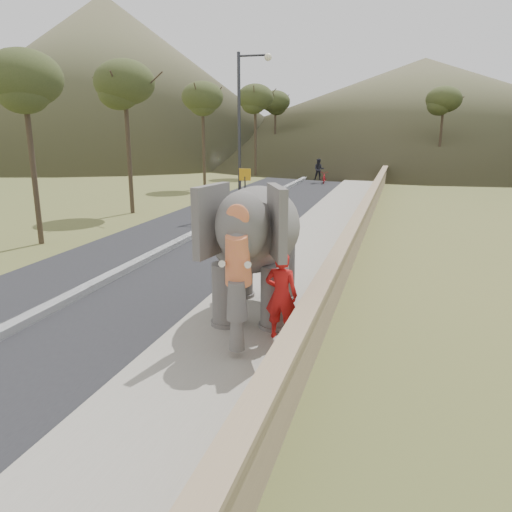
{
  "coord_description": "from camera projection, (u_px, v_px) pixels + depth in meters",
  "views": [
    {
      "loc": [
        3.22,
        -10.66,
        4.49
      ],
      "look_at": [
        0.2,
        -0.43,
        1.7
      ],
      "focal_mm": 35.0,
      "sensor_mm": 36.0,
      "label": 1
    }
  ],
  "objects": [
    {
      "name": "ground",
      "position": [
        253.0,
        320.0,
        11.91
      ],
      "size": [
        160.0,
        160.0,
        0.0
      ],
      "primitive_type": "plane",
      "color": "olive",
      "rests_on": "ground"
    },
    {
      "name": "road",
      "position": [
        211.0,
        228.0,
        22.55
      ],
      "size": [
        7.0,
        120.0,
        0.03
      ],
      "primitive_type": "cube",
      "color": "black",
      "rests_on": "ground"
    },
    {
      "name": "median",
      "position": [
        211.0,
        226.0,
        22.53
      ],
      "size": [
        0.35,
        120.0,
        0.22
      ],
      "primitive_type": "cube",
      "color": "black",
      "rests_on": "ground"
    },
    {
      "name": "walkway",
      "position": [
        321.0,
        233.0,
        21.17
      ],
      "size": [
        3.0,
        120.0,
        0.15
      ],
      "primitive_type": "cube",
      "color": "#9E9687",
      "rests_on": "ground"
    },
    {
      "name": "parapet",
      "position": [
        361.0,
        224.0,
        20.59
      ],
      "size": [
        0.3,
        120.0,
        1.1
      ],
      "primitive_type": "cube",
      "color": "tan",
      "rests_on": "ground"
    },
    {
      "name": "lamppost",
      "position": [
        245.0,
        118.0,
        25.1
      ],
      "size": [
        1.76,
        0.36,
        8.0
      ],
      "color": "#2A2A2E",
      "rests_on": "ground"
    },
    {
      "name": "signboard",
      "position": [
        245.0,
        184.0,
        25.27
      ],
      "size": [
        0.6,
        0.08,
        2.4
      ],
      "color": "#2D2D33",
      "rests_on": "ground"
    },
    {
      "name": "hill_left",
      "position": [
        108.0,
        78.0,
        70.56
      ],
      "size": [
        60.0,
        60.0,
        22.0
      ],
      "primitive_type": "cone",
      "color": "brown",
      "rests_on": "ground"
    },
    {
      "name": "hill_far",
      "position": [
        422.0,
        108.0,
        73.72
      ],
      "size": [
        80.0,
        80.0,
        14.0
      ],
      "primitive_type": "cone",
      "color": "brown",
      "rests_on": "ground"
    },
    {
      "name": "elephant_and_man",
      "position": [
        257.0,
        248.0,
        11.7
      ],
      "size": [
        2.77,
        4.62,
        3.16
      ],
      "color": "slate",
      "rests_on": "ground"
    },
    {
      "name": "motorcyclist",
      "position": [
        322.0,
        174.0,
        39.88
      ],
      "size": [
        1.33,
        1.91,
        1.96
      ],
      "color": "maroon",
      "rests_on": "ground"
    },
    {
      "name": "trees",
      "position": [
        391.0,
        134.0,
        37.18
      ],
      "size": [
        47.48,
        42.79,
        8.48
      ],
      "color": "#473828",
      "rests_on": "ground"
    }
  ]
}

